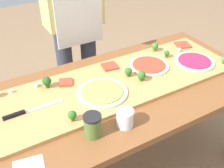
{
  "coord_description": "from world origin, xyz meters",
  "views": [
    {
      "loc": [
        -0.66,
        -1.06,
        1.66
      ],
      "look_at": [
        -0.03,
        0.03,
        0.77
      ],
      "focal_mm": 43.0,
      "sensor_mm": 36.0,
      "label": 1
    }
  ],
  "objects_px": {
    "cheese_crumble_a": "(37,85)",
    "cheese_crumble_b": "(179,50)",
    "pizza_whole_beet_magenta": "(194,61)",
    "cook_center": "(73,11)",
    "prep_table": "(119,101)",
    "pizza_slice_near_left": "(110,66)",
    "broccoli_floret_front_left": "(128,72)",
    "sauce_jar": "(93,125)",
    "broccoli_floret_back_right": "(47,82)",
    "pizza_slice_far_left": "(66,82)",
    "broccoli_floret_front_mid": "(155,46)",
    "flour_cup": "(125,119)",
    "pizza_whole_tomato_red": "(149,65)",
    "broccoli_floret_center_right": "(142,75)",
    "broccoli_floret_center_left": "(72,115)",
    "chefs_knife": "(25,112)",
    "pizza_whole_pesto_green": "(102,92)",
    "broccoli_floret_front_right": "(224,60)",
    "broccoli_floret_back_left": "(167,53)",
    "pizza_slice_far_right": "(183,45)",
    "cheese_crumble_c": "(11,91)"
  },
  "relations": [
    {
      "from": "cheese_crumble_a",
      "to": "flour_cup",
      "type": "height_order",
      "value": "flour_cup"
    },
    {
      "from": "broccoli_floret_back_right",
      "to": "broccoli_floret_center_left",
      "type": "bearing_deg",
      "value": -87.26
    },
    {
      "from": "sauce_jar",
      "to": "broccoli_floret_back_right",
      "type": "bearing_deg",
      "value": 99.04
    },
    {
      "from": "pizza_whole_tomato_red",
      "to": "broccoli_floret_back_right",
      "type": "relative_size",
      "value": 3.74
    },
    {
      "from": "prep_table",
      "to": "broccoli_floret_center_right",
      "type": "bearing_deg",
      "value": -9.18
    },
    {
      "from": "broccoli_floret_back_right",
      "to": "broccoli_floret_center_right",
      "type": "distance_m",
      "value": 0.54
    },
    {
      "from": "cheese_crumble_a",
      "to": "cheese_crumble_b",
      "type": "xyz_separation_m",
      "value": [
        0.98,
        -0.08,
        0.0
      ]
    },
    {
      "from": "chefs_knife",
      "to": "broccoli_floret_front_right",
      "type": "relative_size",
      "value": 6.42
    },
    {
      "from": "broccoli_floret_center_right",
      "to": "broccoli_floret_back_left",
      "type": "bearing_deg",
      "value": 24.97
    },
    {
      "from": "pizza_whole_pesto_green",
      "to": "broccoli_floret_center_right",
      "type": "xyz_separation_m",
      "value": [
        0.26,
        -0.01,
        0.03
      ]
    },
    {
      "from": "pizza_slice_far_left",
      "to": "pizza_slice_far_right",
      "type": "height_order",
      "value": "same"
    },
    {
      "from": "pizza_whole_tomato_red",
      "to": "cook_center",
      "type": "bearing_deg",
      "value": 115.43
    },
    {
      "from": "pizza_whole_pesto_green",
      "to": "prep_table",
      "type": "bearing_deg",
      "value": 7.69
    },
    {
      "from": "pizza_whole_pesto_green",
      "to": "broccoli_floret_center_right",
      "type": "distance_m",
      "value": 0.26
    },
    {
      "from": "pizza_whole_pesto_green",
      "to": "pizza_whole_tomato_red",
      "type": "bearing_deg",
      "value": 14.53
    },
    {
      "from": "cook_center",
      "to": "broccoli_floret_front_right",
      "type": "bearing_deg",
      "value": -47.53
    },
    {
      "from": "pizza_whole_tomato_red",
      "to": "broccoli_floret_front_left",
      "type": "relative_size",
      "value": 4.37
    },
    {
      "from": "chefs_knife",
      "to": "broccoli_floret_back_left",
      "type": "xyz_separation_m",
      "value": [
        0.97,
        0.08,
        0.03
      ]
    },
    {
      "from": "cheese_crumble_c",
      "to": "sauce_jar",
      "type": "bearing_deg",
      "value": -62.06
    },
    {
      "from": "broccoli_floret_front_right",
      "to": "pizza_slice_near_left",
      "type": "bearing_deg",
      "value": 153.48
    },
    {
      "from": "broccoli_floret_back_right",
      "to": "broccoli_floret_front_left",
      "type": "relative_size",
      "value": 1.17
    },
    {
      "from": "broccoli_floret_center_left",
      "to": "cheese_crumble_b",
      "type": "distance_m",
      "value": 0.96
    },
    {
      "from": "chefs_knife",
      "to": "pizza_whole_pesto_green",
      "type": "distance_m",
      "value": 0.41
    },
    {
      "from": "broccoli_floret_back_left",
      "to": "pizza_whole_beet_magenta",
      "type": "bearing_deg",
      "value": -50.36
    },
    {
      "from": "prep_table",
      "to": "cheese_crumble_b",
      "type": "distance_m",
      "value": 0.6
    },
    {
      "from": "prep_table",
      "to": "cook_center",
      "type": "height_order",
      "value": "cook_center"
    },
    {
      "from": "pizza_slice_far_left",
      "to": "broccoli_floret_back_left",
      "type": "distance_m",
      "value": 0.7
    },
    {
      "from": "cheese_crumble_a",
      "to": "cook_center",
      "type": "height_order",
      "value": "cook_center"
    },
    {
      "from": "pizza_slice_far_right",
      "to": "flour_cup",
      "type": "xyz_separation_m",
      "value": [
        -0.79,
        -0.46,
        0.01
      ]
    },
    {
      "from": "prep_table",
      "to": "chefs_knife",
      "type": "bearing_deg",
      "value": 176.34
    },
    {
      "from": "pizza_slice_near_left",
      "to": "flour_cup",
      "type": "distance_m",
      "value": 0.51
    },
    {
      "from": "pizza_whole_pesto_green",
      "to": "pizza_slice_far_left",
      "type": "bearing_deg",
      "value": 126.26
    },
    {
      "from": "broccoli_floret_back_right",
      "to": "flour_cup",
      "type": "distance_m",
      "value": 0.51
    },
    {
      "from": "chefs_knife",
      "to": "broccoli_floret_back_right",
      "type": "xyz_separation_m",
      "value": [
        0.17,
        0.15,
        0.03
      ]
    },
    {
      "from": "pizza_slice_far_right",
      "to": "broccoli_floret_center_right",
      "type": "xyz_separation_m",
      "value": [
        -0.52,
        -0.22,
        0.03
      ]
    },
    {
      "from": "broccoli_floret_back_right",
      "to": "pizza_whole_tomato_red",
      "type": "bearing_deg",
      "value": -9.15
    },
    {
      "from": "pizza_whole_beet_magenta",
      "to": "cook_center",
      "type": "relative_size",
      "value": 0.15
    },
    {
      "from": "broccoli_floret_back_right",
      "to": "broccoli_floret_back_left",
      "type": "distance_m",
      "value": 0.8
    },
    {
      "from": "pizza_slice_near_left",
      "to": "broccoli_floret_front_left",
      "type": "relative_size",
      "value": 1.57
    },
    {
      "from": "pizza_slice_far_left",
      "to": "broccoli_floret_center_left",
      "type": "relative_size",
      "value": 1.33
    },
    {
      "from": "pizza_whole_beet_magenta",
      "to": "prep_table",
      "type": "bearing_deg",
      "value": 177.66
    },
    {
      "from": "pizza_whole_beet_magenta",
      "to": "broccoli_floret_back_right",
      "type": "distance_m",
      "value": 0.94
    },
    {
      "from": "broccoli_floret_center_left",
      "to": "broccoli_floret_front_left",
      "type": "xyz_separation_m",
      "value": [
        0.44,
        0.19,
        0.0
      ]
    },
    {
      "from": "pizza_slice_far_left",
      "to": "broccoli_floret_front_mid",
      "type": "relative_size",
      "value": 1.21
    },
    {
      "from": "broccoli_floret_front_right",
      "to": "pizza_whole_beet_magenta",
      "type": "bearing_deg",
      "value": 145.27
    },
    {
      "from": "chefs_knife",
      "to": "broccoli_floret_center_left",
      "type": "relative_size",
      "value": 5.47
    },
    {
      "from": "broccoli_floret_front_right",
      "to": "broccoli_floret_back_left",
      "type": "distance_m",
      "value": 0.36
    },
    {
      "from": "pizza_slice_far_right",
      "to": "broccoli_floret_center_left",
      "type": "relative_size",
      "value": 1.73
    },
    {
      "from": "broccoli_floret_center_right",
      "to": "broccoli_floret_center_left",
      "type": "xyz_separation_m",
      "value": [
        -0.48,
        -0.11,
        -0.0
      ]
    },
    {
      "from": "broccoli_floret_front_left",
      "to": "cook_center",
      "type": "xyz_separation_m",
      "value": [
        -0.09,
        0.58,
        0.2
      ]
    }
  ]
}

